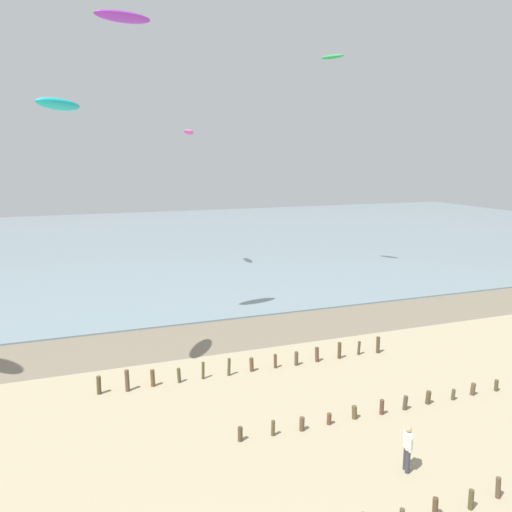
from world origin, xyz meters
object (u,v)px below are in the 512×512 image
at_px(kite_aloft_0, 59,104).
at_px(kite_aloft_3, 189,132).
at_px(kite_aloft_2, 123,17).
at_px(person_by_waterline, 407,447).
at_px(kite_aloft_1, 333,57).

xyz_separation_m(kite_aloft_0, kite_aloft_3, (10.84, 22.61, -0.02)).
bearing_deg(kite_aloft_0, kite_aloft_2, 1.67).
height_order(person_by_waterline, kite_aloft_0, kite_aloft_0).
distance_m(person_by_waterline, kite_aloft_2, 25.69).
height_order(kite_aloft_1, kite_aloft_2, kite_aloft_1).
xyz_separation_m(person_by_waterline, kite_aloft_2, (-7.02, 17.47, 17.49)).
height_order(kite_aloft_0, kite_aloft_3, kite_aloft_3).
bearing_deg(person_by_waterline, kite_aloft_2, 111.89).
distance_m(kite_aloft_0, kite_aloft_3, 25.08).
bearing_deg(person_by_waterline, kite_aloft_3, 89.62).
height_order(person_by_waterline, kite_aloft_3, kite_aloft_3).
distance_m(person_by_waterline, kite_aloft_1, 36.08).
xyz_separation_m(kite_aloft_1, kite_aloft_3, (-11.80, 5.00, -6.37)).
bearing_deg(kite_aloft_0, kite_aloft_3, 4.98).
relative_size(kite_aloft_1, kite_aloft_3, 0.88).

